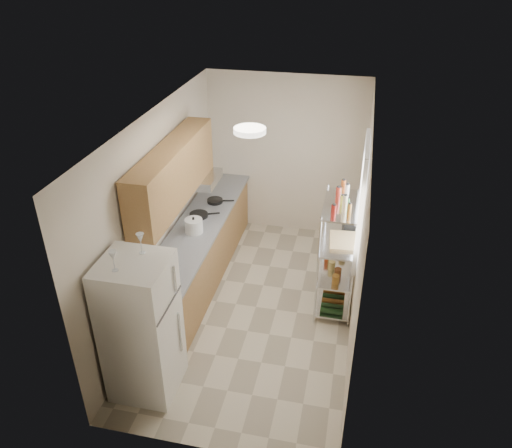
{
  "coord_description": "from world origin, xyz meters",
  "views": [
    {
      "loc": [
        1.12,
        -5.14,
        4.29
      ],
      "look_at": [
        -0.05,
        0.25,
        1.14
      ],
      "focal_mm": 35.0,
      "sensor_mm": 36.0,
      "label": 1
    }
  ],
  "objects_px": {
    "frying_pan_large": "(199,215)",
    "rice_cooker": "(194,226)",
    "refrigerator": "(141,328)",
    "espresso_machine": "(350,219)",
    "cutting_board": "(344,241)"
  },
  "relations": [
    {
      "from": "frying_pan_large",
      "to": "cutting_board",
      "type": "distance_m",
      "value": 2.09
    },
    {
      "from": "cutting_board",
      "to": "espresso_machine",
      "type": "xyz_separation_m",
      "value": [
        0.04,
        0.37,
        0.12
      ]
    },
    {
      "from": "rice_cooker",
      "to": "frying_pan_large",
      "type": "bearing_deg",
      "value": 99.82
    },
    {
      "from": "frying_pan_large",
      "to": "cutting_board",
      "type": "relative_size",
      "value": 0.57
    },
    {
      "from": "refrigerator",
      "to": "espresso_machine",
      "type": "relative_size",
      "value": 6.08
    },
    {
      "from": "refrigerator",
      "to": "espresso_machine",
      "type": "bearing_deg",
      "value": 47.83
    },
    {
      "from": "rice_cooker",
      "to": "cutting_board",
      "type": "xyz_separation_m",
      "value": [
        1.97,
        -0.01,
        0.03
      ]
    },
    {
      "from": "cutting_board",
      "to": "espresso_machine",
      "type": "bearing_deg",
      "value": 84.28
    },
    {
      "from": "frying_pan_large",
      "to": "rice_cooker",
      "type": "bearing_deg",
      "value": -103.69
    },
    {
      "from": "refrigerator",
      "to": "rice_cooker",
      "type": "xyz_separation_m",
      "value": [
        -0.03,
        1.82,
        0.18
      ]
    },
    {
      "from": "rice_cooker",
      "to": "espresso_machine",
      "type": "bearing_deg",
      "value": 10.16
    },
    {
      "from": "refrigerator",
      "to": "rice_cooker",
      "type": "distance_m",
      "value": 1.83
    },
    {
      "from": "refrigerator",
      "to": "cutting_board",
      "type": "bearing_deg",
      "value": 43.01
    },
    {
      "from": "refrigerator",
      "to": "frying_pan_large",
      "type": "xyz_separation_m",
      "value": [
        -0.1,
        2.25,
        0.11
      ]
    },
    {
      "from": "rice_cooker",
      "to": "frying_pan_large",
      "type": "xyz_separation_m",
      "value": [
        -0.07,
        0.42,
        -0.07
      ]
    }
  ]
}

